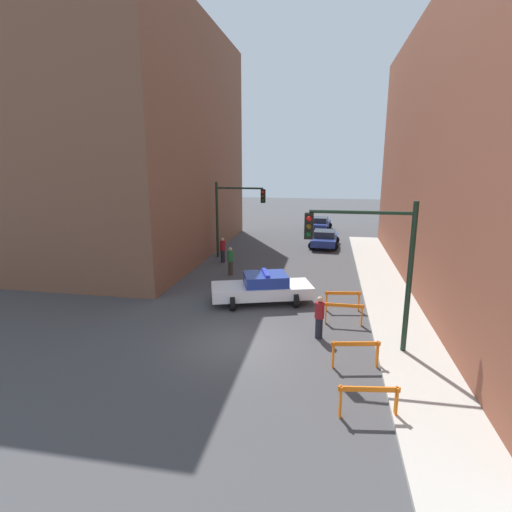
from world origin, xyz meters
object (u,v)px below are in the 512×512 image
parked_car_near (324,238)px  parked_car_mid (319,224)px  pedestrian_crossing (230,261)px  pedestrian_sidewalk (319,317)px  barrier_back (344,310)px  barrier_front (369,397)px  traffic_light_near (375,254)px  traffic_light_far (233,209)px  police_car (263,288)px  barrier_mid (355,350)px  pedestrian_corner (223,250)px  barrier_corner (343,298)px

parked_car_near → parked_car_mid: bearing=97.6°
pedestrian_crossing → pedestrian_sidewalk: (5.40, -7.87, 0.00)m
barrier_back → barrier_front: bearing=-85.9°
traffic_light_near → traffic_light_far: (-8.03, 12.84, -0.13)m
police_car → pedestrian_sidewalk: (2.75, -3.50, 0.14)m
parked_car_near → parked_car_mid: 7.62m
traffic_light_far → barrier_mid: traffic_light_far is taller
pedestrian_corner → parked_car_mid: bearing=-33.8°
parked_car_mid → barrier_back: parked_car_mid is taller
pedestrian_crossing → police_car: bearing=-133.0°
parked_car_mid → pedestrian_corner: 15.07m
barrier_front → traffic_light_near: bearing=84.7°
barrier_front → traffic_light_far: bearing=114.6°
barrier_corner → barrier_mid: bearing=-87.1°
parked_car_mid → barrier_front: (2.09, -29.19, -0.06)m
barrier_front → barrier_mid: same height
pedestrian_crossing → barrier_corner: 7.98m
barrier_mid → barrier_back: 3.53m
traffic_light_near → parked_car_mid: (-2.46, 25.26, -2.86)m
barrier_front → barrier_mid: 2.65m
pedestrian_sidewalk → police_car: bearing=-27.0°
police_car → pedestrian_sidewalk: pedestrian_sidewalk is taller
traffic_light_far → barrier_corner: bearing=-51.3°
barrier_back → pedestrian_corner: bearing=129.6°
barrier_corner → parked_car_near: bearing=94.2°
pedestrian_sidewalk → barrier_front: size_ratio=1.04×
traffic_light_far → traffic_light_near: bearing=-58.0°
traffic_light_near → pedestrian_corner: size_ratio=3.13×
barrier_back → police_car: bearing=151.4°
pedestrian_corner → barrier_back: 11.91m
parked_car_near → barrier_front: size_ratio=2.75×
police_car → pedestrian_crossing: bearing=13.5°
barrier_corner → barrier_back: bearing=-90.0°
pedestrian_corner → barrier_back: bearing=-151.1°
parked_car_near → parked_car_mid: same height
police_car → barrier_front: bearing=-170.8°
parked_car_mid → barrier_corner: size_ratio=2.80×
traffic_light_near → parked_car_near: (-1.83, 17.67, -2.86)m
traffic_light_near → barrier_mid: size_ratio=3.29×
traffic_light_near → barrier_front: size_ratio=3.27×
barrier_front → barrier_back: 6.17m
police_car → barrier_front: 9.17m
barrier_front → pedestrian_corner: bearing=117.6°
traffic_light_near → pedestrian_corner: 14.40m
parked_car_near → pedestrian_corner: size_ratio=2.64×
parked_car_mid → parked_car_near: bearing=-80.1°
traffic_light_far → parked_car_mid: size_ratio=1.17×
traffic_light_far → barrier_front: size_ratio=3.27×
barrier_mid → parked_car_near: bearing=93.9°
traffic_light_far → parked_car_mid: bearing=65.8°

